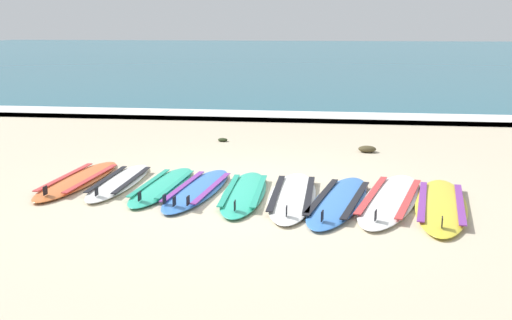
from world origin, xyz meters
TOP-DOWN VIEW (x-y plane):
  - ground_plane at (0.00, 0.00)m, footprint 80.00×80.00m
  - sea at (0.00, 35.74)m, footprint 80.00×60.00m
  - wave_foam_strip at (0.00, 6.25)m, footprint 80.00×1.03m
  - surfboard_0 at (-2.44, 0.35)m, footprint 0.67×2.22m
  - surfboard_1 at (-1.84, 0.32)m, footprint 0.52×2.00m
  - surfboard_2 at (-1.20, 0.19)m, footprint 0.64×2.05m
  - surfboard_3 at (-0.70, 0.09)m, footprint 0.75×2.18m
  - surfboard_4 at (-0.08, 0.01)m, footprint 0.57×2.13m
  - surfboard_5 at (0.54, -0.05)m, footprint 0.59×2.29m
  - surfboard_6 at (1.11, -0.18)m, footprint 1.04×2.38m
  - surfboard_7 at (1.73, -0.03)m, footprint 1.22×2.57m
  - surfboard_8 at (2.31, -0.20)m, footprint 0.97×2.44m
  - seaweed_clump_near_shoreline at (1.61, 2.85)m, footprint 0.30×0.24m
  - seaweed_clump_mid_sand at (-0.99, 3.45)m, footprint 0.18×0.14m

SIDE VIEW (x-z plane):
  - ground_plane at x=0.00m, z-range 0.00..0.00m
  - seaweed_clump_mid_sand at x=-0.99m, z-range 0.00..0.06m
  - surfboard_7 at x=1.73m, z-range -0.05..0.13m
  - surfboard_8 at x=2.31m, z-range -0.05..0.13m
  - surfboard_6 at x=1.11m, z-range -0.05..0.13m
  - surfboard_5 at x=0.54m, z-range -0.05..0.13m
  - surfboard_0 at x=-2.44m, z-range -0.05..0.13m
  - surfboard_4 at x=-0.08m, z-range -0.05..0.13m
  - surfboard_2 at x=-1.20m, z-range -0.05..0.13m
  - surfboard_1 at x=-1.84m, z-range -0.05..0.13m
  - surfboard_3 at x=-0.70m, z-range -0.05..0.13m
  - sea at x=0.00m, z-range 0.00..0.10m
  - seaweed_clump_near_shoreline at x=1.61m, z-range 0.00..0.11m
  - wave_foam_strip at x=0.00m, z-range 0.00..0.11m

